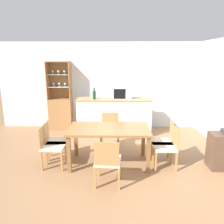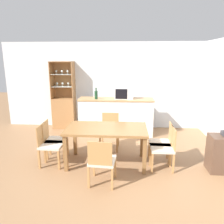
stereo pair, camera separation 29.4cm
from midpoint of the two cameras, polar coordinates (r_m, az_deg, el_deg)
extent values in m
plane|color=#936B47|center=(4.46, -2.22, -14.08)|extent=(18.00, 18.00, 0.00)
cube|color=silver|center=(6.61, -1.16, 6.86)|extent=(6.80, 0.06, 2.55)
cube|color=white|center=(6.08, -0.83, -1.32)|extent=(2.01, 0.54, 0.98)
cube|color=tan|center=(5.96, -0.85, 3.37)|extent=(2.04, 0.57, 0.03)
cube|color=#A37042|center=(6.77, -14.39, -0.45)|extent=(0.66, 0.40, 0.92)
cube|color=#A37042|center=(6.78, -14.50, 8.14)|extent=(0.66, 0.02, 1.08)
cube|color=#A37042|center=(6.70, -17.61, 7.86)|extent=(0.02, 0.40, 1.08)
cube|color=#A37042|center=(6.52, -12.16, 8.05)|extent=(0.02, 0.40, 1.08)
cube|color=#A37042|center=(6.57, -15.21, 12.55)|extent=(0.66, 0.40, 0.02)
cube|color=silver|center=(6.62, -14.82, 6.38)|extent=(0.62, 0.35, 0.01)
cube|color=silver|center=(6.59, -15.01, 9.45)|extent=(0.62, 0.35, 0.01)
cylinder|color=silver|center=(6.68, -16.25, 6.42)|extent=(0.04, 0.04, 0.01)
cylinder|color=silver|center=(6.67, -16.27, 6.68)|extent=(0.01, 0.01, 0.06)
sphere|color=silver|center=(6.67, -16.30, 7.12)|extent=(0.06, 0.06, 0.06)
cylinder|color=silver|center=(6.63, -16.48, 9.45)|extent=(0.04, 0.04, 0.01)
cylinder|color=silver|center=(6.63, -16.50, 9.71)|extent=(0.01, 0.01, 0.06)
sphere|color=silver|center=(6.63, -16.53, 10.16)|extent=(0.06, 0.06, 0.06)
cylinder|color=silver|center=(6.60, -14.87, 6.43)|extent=(0.04, 0.04, 0.01)
cylinder|color=silver|center=(6.60, -14.88, 6.69)|extent=(0.01, 0.01, 0.06)
sphere|color=silver|center=(6.59, -14.91, 7.14)|extent=(0.06, 0.06, 0.06)
cylinder|color=silver|center=(6.56, -15.07, 9.50)|extent=(0.04, 0.04, 0.01)
cylinder|color=silver|center=(6.56, -15.09, 9.77)|extent=(0.01, 0.01, 0.06)
sphere|color=silver|center=(6.56, -15.12, 10.21)|extent=(0.06, 0.06, 0.06)
cylinder|color=silver|center=(6.55, -13.43, 6.46)|extent=(0.04, 0.04, 0.01)
cylinder|color=silver|center=(6.54, -13.44, 6.72)|extent=(0.01, 0.01, 0.06)
sphere|color=silver|center=(6.54, -13.47, 7.17)|extent=(0.06, 0.06, 0.06)
cylinder|color=silver|center=(6.50, -13.64, 9.55)|extent=(0.04, 0.04, 0.01)
cylinder|color=silver|center=(6.50, -13.65, 9.81)|extent=(0.01, 0.01, 0.06)
sphere|color=silver|center=(6.49, -13.68, 10.27)|extent=(0.06, 0.06, 0.06)
cube|color=olive|center=(4.31, -2.74, -4.47)|extent=(1.59, 0.87, 0.05)
cube|color=olive|center=(4.21, -13.19, -10.83)|extent=(0.07, 0.07, 0.71)
cube|color=olive|center=(4.12, 7.44, -11.14)|extent=(0.07, 0.07, 0.71)
cube|color=olive|center=(4.89, -11.10, -7.16)|extent=(0.07, 0.07, 0.71)
cube|color=olive|center=(4.81, 6.42, -7.33)|extent=(0.07, 0.07, 0.71)
cube|color=beige|center=(3.77, -3.35, -12.63)|extent=(0.46, 0.46, 0.05)
cube|color=#B7844C|center=(3.49, -3.87, -10.92)|extent=(0.39, 0.04, 0.39)
cube|color=#B7844C|center=(4.07, -5.71, -13.99)|extent=(0.04, 0.04, 0.39)
cube|color=#B7844C|center=(4.02, -0.08, -14.26)|extent=(0.04, 0.04, 0.39)
cube|color=#B7844C|center=(3.74, -6.81, -16.75)|extent=(0.04, 0.04, 0.39)
cube|color=#B7844C|center=(3.68, -0.60, -17.12)|extent=(0.04, 0.04, 0.39)
cube|color=beige|center=(4.73, -15.85, -7.46)|extent=(0.46, 0.46, 0.05)
cube|color=#B7844C|center=(4.71, -18.48, -4.94)|extent=(0.05, 0.39, 0.39)
cube|color=#B7844C|center=(4.95, -13.00, -8.99)|extent=(0.04, 0.04, 0.39)
cube|color=#B7844C|center=(4.60, -13.76, -10.87)|extent=(0.04, 0.04, 0.39)
cube|color=#B7844C|center=(5.03, -17.43, -8.92)|extent=(0.04, 0.04, 0.39)
cube|color=#B7844C|center=(4.68, -18.52, -10.75)|extent=(0.04, 0.04, 0.39)
cube|color=beige|center=(4.37, 11.63, -9.01)|extent=(0.43, 0.43, 0.05)
cube|color=#B7844C|center=(4.34, 14.45, -6.26)|extent=(0.02, 0.39, 0.39)
cube|color=#B7844C|center=(4.26, 9.35, -12.77)|extent=(0.04, 0.04, 0.39)
cube|color=#B7844C|center=(4.60, 8.63, -10.60)|extent=(0.04, 0.04, 0.39)
cube|color=#B7844C|center=(4.33, 14.56, -12.56)|extent=(0.04, 0.04, 0.39)
cube|color=#B7844C|center=(4.67, 13.43, -10.45)|extent=(0.04, 0.04, 0.39)
cube|color=beige|center=(4.50, -16.79, -8.66)|extent=(0.44, 0.44, 0.05)
cube|color=#B7844C|center=(4.49, -19.48, -5.92)|extent=(0.03, 0.39, 0.39)
cube|color=#B7844C|center=(4.70, -13.56, -10.33)|extent=(0.04, 0.04, 0.39)
cube|color=#B7844C|center=(4.36, -14.93, -12.39)|extent=(0.04, 0.04, 0.39)
cube|color=#B7844C|center=(4.81, -18.09, -10.03)|extent=(0.04, 0.04, 0.39)
cube|color=#B7844C|center=(4.49, -19.79, -12.00)|extent=(0.04, 0.04, 0.39)
cube|color=beige|center=(5.10, -2.21, -5.34)|extent=(0.44, 0.44, 0.05)
cube|color=#B7844C|center=(5.22, -2.06, -2.33)|extent=(0.39, 0.03, 0.39)
cube|color=#B7844C|center=(4.98, -0.11, -8.46)|extent=(0.04, 0.04, 0.39)
cube|color=#B7844C|center=(5.01, -4.60, -8.37)|extent=(0.04, 0.04, 0.39)
cube|color=#B7844C|center=(5.34, 0.07, -6.87)|extent=(0.04, 0.04, 0.39)
cube|color=#B7844C|center=(5.37, -4.11, -6.80)|extent=(0.04, 0.04, 0.39)
cube|color=beige|center=(4.61, 11.03, -7.74)|extent=(0.44, 0.44, 0.05)
cube|color=#B7844C|center=(4.57, 13.71, -5.15)|extent=(0.03, 0.39, 0.39)
cube|color=#B7844C|center=(4.49, 8.79, -11.24)|extent=(0.04, 0.04, 0.39)
cube|color=#B7844C|center=(4.84, 8.26, -9.29)|extent=(0.04, 0.04, 0.39)
cube|color=#B7844C|center=(4.55, 13.74, -11.13)|extent=(0.04, 0.04, 0.39)
cube|color=#B7844C|center=(4.90, 12.84, -9.22)|extent=(0.04, 0.04, 0.39)
cube|color=silver|center=(5.96, 1.22, 5.00)|extent=(0.49, 0.33, 0.30)
cube|color=black|center=(5.80, 0.55, 4.74)|extent=(0.31, 0.01, 0.26)
cylinder|color=#193D23|center=(5.88, -6.09, 4.39)|extent=(0.08, 0.08, 0.22)
cylinder|color=#193D23|center=(5.85, -6.13, 5.86)|extent=(0.04, 0.04, 0.08)
camera|label=1|loc=(0.15, -91.64, -0.41)|focal=35.00mm
camera|label=2|loc=(0.15, 88.36, 0.41)|focal=35.00mm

